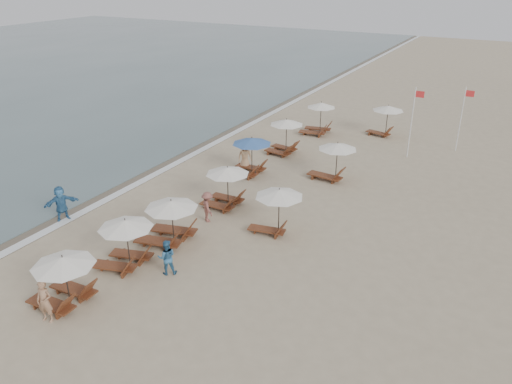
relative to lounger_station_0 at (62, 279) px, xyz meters
The scene contains 20 objects.
ground 6.96m from the lounger_station_0, 28.35° to the left, with size 160.00×160.00×0.00m, color tan.
wet_sand_band 14.79m from the lounger_station_0, 115.91° to the left, with size 3.20×140.00×0.01m, color #6B5E4C.
foam_line 14.27m from the lounger_station_0, 111.20° to the left, with size 0.50×140.00×0.02m, color white.
lounger_station_0 is the anchor object (origin of this frame).
lounger_station_1 3.01m from the lounger_station_0, 85.49° to the left, with size 2.52×2.23×2.22m.
lounger_station_2 5.51m from the lounger_station_0, 84.28° to the left, with size 2.79×2.45×2.11m.
lounger_station_3 9.83m from the lounger_station_0, 85.13° to the left, with size 2.45×2.23×2.21m.
lounger_station_4 14.18m from the lounger_station_0, 90.84° to the left, with size 2.54×2.31×2.32m.
lounger_station_5 18.43m from the lounger_station_0, 90.01° to the left, with size 2.46×2.18×2.37m.
lounger_station_6 23.44m from the lounger_station_0, 89.19° to the left, with size 2.50×2.13×2.39m.
inland_station_0 9.54m from the lounger_station_0, 62.67° to the left, with size 2.53×2.24×2.22m.
inland_station_1 16.36m from the lounger_station_0, 74.54° to the left, with size 2.76×2.24×2.22m.
inland_station_2 25.82m from the lounger_station_0, 79.43° to the left, with size 2.57×2.24×2.22m.
beachgoer_near 1.06m from the lounger_station_0, 78.66° to the right, with size 0.60×0.39×1.64m, color #A47759.
beachgoer_mid_a 4.00m from the lounger_station_0, 58.59° to the left, with size 0.74×0.58×1.52m, color teal.
beachgoer_mid_b 8.07m from the lounger_station_0, 83.09° to the left, with size 0.99×0.57×1.54m, color brown.
beachgoer_far_b 14.84m from the lounger_station_0, 93.29° to the left, with size 0.83×0.54×1.69m, color tan.
waterline_walker 7.16m from the lounger_station_0, 138.68° to the left, with size 1.64×0.52×1.77m, color teal.
flag_pole_near 23.00m from the lounger_station_0, 71.18° to the left, with size 0.60×0.08×4.56m.
flag_pole_far 26.50m from the lounger_station_0, 67.83° to the left, with size 0.60×0.08×4.32m.
Camera 1 is at (7.48, -13.33, 11.51)m, focal length 35.35 mm.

